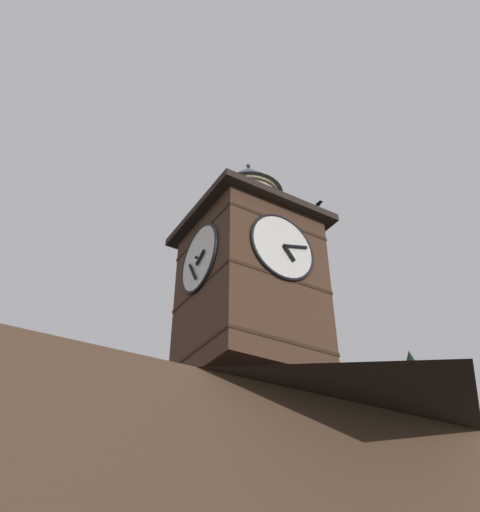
{
  "coord_description": "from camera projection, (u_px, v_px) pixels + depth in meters",
  "views": [
    {
      "loc": [
        8.29,
        11.24,
        2.03
      ],
      "look_at": [
        0.5,
        -1.57,
        12.06
      ],
      "focal_mm": 36.97,
      "sensor_mm": 36.0,
      "label": 1
    }
  ],
  "objects": [
    {
      "name": "pine_tree_behind",
      "position": [
        197.0,
        466.0,
        19.28
      ],
      "size": [
        6.58,
        6.58,
        15.53
      ],
      "color": "#473323",
      "rests_on": "ground_plane"
    },
    {
      "name": "clock_tower",
      "position": [
        250.0,
        277.0,
        17.1
      ],
      "size": [
        4.34,
        4.34,
        8.62
      ],
      "color": "#4C3323",
      "rests_on": "building_main"
    },
    {
      "name": "flying_bird_high",
      "position": [
        318.0,
        204.0,
        25.9
      ],
      "size": [
        0.27,
        0.58,
        0.14
      ],
      "color": "black"
    },
    {
      "name": "moon",
      "position": [
        215.0,
        455.0,
        54.08
      ],
      "size": [
        1.88,
        1.88,
        1.88
      ],
      "color": "silver"
    },
    {
      "name": "pine_tree_aside",
      "position": [
        438.0,
        504.0,
        19.59
      ],
      "size": [
        5.45,
        5.45,
        11.39
      ],
      "color": "#473323",
      "rests_on": "ground_plane"
    }
  ]
}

